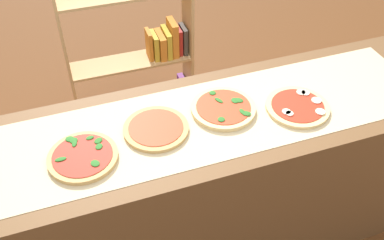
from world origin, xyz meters
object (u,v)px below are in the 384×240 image
at_px(bookshelf, 145,36).
at_px(pizza_plain_1, 156,129).
at_px(pizza_spinach_0, 83,157).
at_px(pizza_mozzarella_3, 298,107).
at_px(pizza_spinach_2, 223,108).

bearing_deg(bookshelf, pizza_plain_1, -101.43).
height_order(pizza_spinach_0, pizza_mozzarella_3, pizza_spinach_0).
distance_m(pizza_spinach_2, bookshelf, 1.16).
relative_size(pizza_plain_1, bookshelf, 0.19).
relative_size(pizza_spinach_0, bookshelf, 0.19).
distance_m(pizza_plain_1, pizza_mozzarella_3, 0.68).
xyz_separation_m(pizza_mozzarella_3, bookshelf, (-0.44, 1.24, -0.23)).
bearing_deg(pizza_spinach_2, pizza_mozzarella_3, -16.98).
bearing_deg(bookshelf, pizza_spinach_0, -114.99).
height_order(pizza_spinach_0, pizza_spinach_2, pizza_spinach_2).
bearing_deg(pizza_spinach_2, pizza_spinach_0, -172.02).
distance_m(pizza_spinach_0, pizza_spinach_2, 0.68).
relative_size(pizza_plain_1, pizza_spinach_2, 0.96).
height_order(pizza_spinach_2, pizza_mozzarella_3, pizza_spinach_2).
bearing_deg(pizza_plain_1, bookshelf, 78.57).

